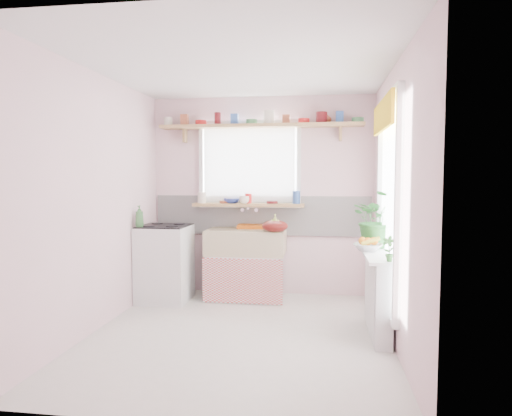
# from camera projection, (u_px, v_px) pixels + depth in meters

# --- Properties ---
(room) EXTENTS (3.20, 3.20, 3.20)m
(room) POSITION_uv_depth(u_px,v_px,m) (313.00, 188.00, 4.98)
(room) COLOR silver
(room) RESTS_ON ground
(sink_unit) EXTENTS (0.95, 0.65, 1.11)m
(sink_unit) POSITION_uv_depth(u_px,v_px,m) (246.00, 263.00, 5.59)
(sink_unit) COLOR white
(sink_unit) RESTS_ON ground
(cooker) EXTENTS (0.58, 0.58, 0.93)m
(cooker) POSITION_uv_depth(u_px,v_px,m) (165.00, 263.00, 5.48)
(cooker) COLOR white
(cooker) RESTS_ON ground
(radiator_ledge) EXTENTS (0.22, 0.95, 0.78)m
(radiator_ledge) POSITION_uv_depth(u_px,v_px,m) (378.00, 293.00, 4.31)
(radiator_ledge) COLOR white
(radiator_ledge) RESTS_ON ground
(windowsill) EXTENTS (1.40, 0.22, 0.04)m
(windowsill) POSITION_uv_depth(u_px,v_px,m) (248.00, 205.00, 5.72)
(windowsill) COLOR tan
(windowsill) RESTS_ON room
(pine_shelf) EXTENTS (2.52, 0.24, 0.04)m
(pine_shelf) POSITION_uv_depth(u_px,v_px,m) (260.00, 126.00, 5.62)
(pine_shelf) COLOR tan
(pine_shelf) RESTS_ON room
(shelf_crockery) EXTENTS (2.47, 0.11, 0.12)m
(shelf_crockery) POSITION_uv_depth(u_px,v_px,m) (257.00, 120.00, 5.62)
(shelf_crockery) COLOR silver
(shelf_crockery) RESTS_ON pine_shelf
(sill_crockery) EXTENTS (1.35, 0.11, 0.12)m
(sill_crockery) POSITION_uv_depth(u_px,v_px,m) (248.00, 199.00, 5.72)
(sill_crockery) COLOR silver
(sill_crockery) RESTS_ON windowsill
(dish_tray) EXTENTS (0.45, 0.35, 0.04)m
(dish_tray) POSITION_uv_depth(u_px,v_px,m) (255.00, 226.00, 5.75)
(dish_tray) COLOR orange
(dish_tray) RESTS_ON sink_unit
(colander) EXTENTS (0.38, 0.38, 0.14)m
(colander) POSITION_uv_depth(u_px,v_px,m) (275.00, 226.00, 5.31)
(colander) COLOR #601310
(colander) RESTS_ON sink_unit
(jade_plant) EXTENTS (0.55, 0.48, 0.58)m
(jade_plant) POSITION_uv_depth(u_px,v_px,m) (378.00, 219.00, 4.65)
(jade_plant) COLOR #2C6E2E
(jade_plant) RESTS_ON radiator_ledge
(fruit_bowl) EXTENTS (0.34, 0.34, 0.07)m
(fruit_bowl) POSITION_uv_depth(u_px,v_px,m) (368.00, 247.00, 4.43)
(fruit_bowl) COLOR silver
(fruit_bowl) RESTS_ON radiator_ledge
(herb_pot) EXTENTS (0.14, 0.12, 0.22)m
(herb_pot) POSITION_uv_depth(u_px,v_px,m) (389.00, 249.00, 3.87)
(herb_pot) COLOR #366F2C
(herb_pot) RESTS_ON radiator_ledge
(soap_bottle_sink) EXTENTS (0.10, 0.10, 0.21)m
(soap_bottle_sink) POSITION_uv_depth(u_px,v_px,m) (275.00, 223.00, 5.31)
(soap_bottle_sink) COLOR #CEDF63
(soap_bottle_sink) RESTS_ON sink_unit
(sill_cup) EXTENTS (0.14, 0.14, 0.09)m
(sill_cup) POSITION_uv_depth(u_px,v_px,m) (244.00, 200.00, 5.66)
(sill_cup) COLOR white
(sill_cup) RESTS_ON windowsill
(sill_bowl) EXTENTS (0.22, 0.22, 0.06)m
(sill_bowl) POSITION_uv_depth(u_px,v_px,m) (232.00, 201.00, 5.74)
(sill_bowl) COLOR #2E3F97
(sill_bowl) RESTS_ON windowsill
(shelf_vase) EXTENTS (0.17, 0.17, 0.14)m
(shelf_vase) POSITION_uv_depth(u_px,v_px,m) (326.00, 118.00, 5.56)
(shelf_vase) COLOR #B35337
(shelf_vase) RESTS_ON pine_shelf
(cooker_bottle) EXTENTS (0.10, 0.10, 0.25)m
(cooker_bottle) POSITION_uv_depth(u_px,v_px,m) (139.00, 216.00, 5.25)
(cooker_bottle) COLOR #3A743B
(cooker_bottle) RESTS_ON cooker
(fruit) EXTENTS (0.20, 0.14, 0.10)m
(fruit) POSITION_uv_depth(u_px,v_px,m) (369.00, 241.00, 4.44)
(fruit) COLOR orange
(fruit) RESTS_ON fruit_bowl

